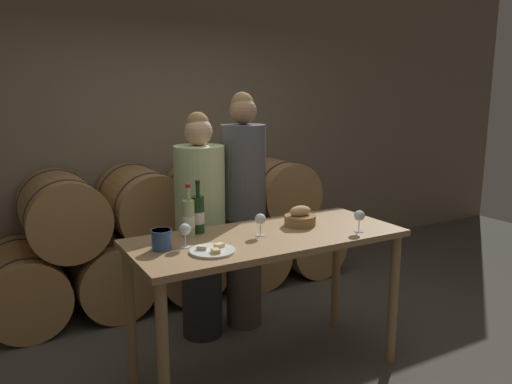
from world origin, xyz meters
The scene contains 14 objects.
ground_plane centered at (0.00, 0.00, 0.00)m, with size 10.00×10.00×0.00m, color #4C473F.
stone_wall_back centered at (0.00, 2.16, 1.60)m, with size 10.00×0.12×3.20m.
barrel_stack centered at (0.00, 1.59, 0.56)m, with size 3.28×0.89×1.20m.
tasting_table centered at (0.00, 0.00, 0.83)m, with size 1.75×0.74×0.95m.
person_left centered at (-0.16, 0.71, 0.86)m, with size 0.37×0.37×1.70m.
person_right centered at (0.21, 0.71, 0.95)m, with size 0.34×0.34×1.84m.
wine_bottle_red centered at (-0.36, 0.26, 1.07)m, with size 0.08×0.08×0.34m.
wine_bottle_white centered at (-0.44, 0.21, 1.07)m, with size 0.08×0.08×0.33m.
blue_crock centered at (-0.68, 0.04, 1.02)m, with size 0.12×0.12×0.12m.
bread_basket centered at (0.31, 0.08, 1.01)m, with size 0.21×0.21×0.14m.
cheese_plate centered at (-0.45, -0.14, 0.96)m, with size 0.26×0.26×0.04m.
wine_glass_far_left centered at (-0.55, 0.02, 1.06)m, with size 0.07×0.07×0.14m.
wine_glass_left centered at (-0.05, 0.01, 1.06)m, with size 0.07×0.07×0.14m.
wine_glass_center centered at (0.55, -0.23, 1.06)m, with size 0.07×0.07×0.14m.
Camera 1 is at (-1.56, -2.60, 1.84)m, focal length 35.00 mm.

